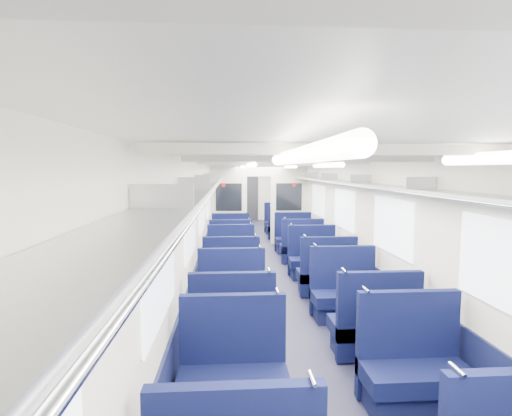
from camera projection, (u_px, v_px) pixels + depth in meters
floor at (270, 274)px, 8.41m from camera, size 2.80×18.00×0.01m
ceiling at (271, 162)px, 8.19m from camera, size 2.80×18.00×0.01m
wall_left at (203, 219)px, 8.21m from camera, size 0.02×18.00×2.35m
dado_left at (204, 259)px, 8.29m from camera, size 0.03×17.90×0.70m
wall_right at (337, 218)px, 8.39m from camera, size 0.02×18.00×2.35m
dado_right at (335, 257)px, 8.47m from camera, size 0.03×17.90×0.70m
wall_far at (249, 193)px, 17.24m from camera, size 2.80×0.02×2.35m
luggage_rack_left at (212, 181)px, 8.14m from camera, size 0.36×17.40×0.18m
luggage_rack_right at (329, 180)px, 8.30m from camera, size 0.36×17.40×0.18m
windows at (273, 209)px, 7.82m from camera, size 2.78×15.60×0.75m
ceiling_fittings at (272, 165)px, 7.93m from camera, size 2.70×16.06×0.11m
end_door at (249, 197)px, 17.19m from camera, size 0.75×0.06×2.00m
bulkhead at (259, 203)px, 11.63m from camera, size 2.80×0.10×2.35m
seat_6 at (233, 377)px, 3.58m from camera, size 0.98×0.54×1.09m
seat_7 at (413, 372)px, 3.69m from camera, size 0.98×0.54×1.09m
seat_8 at (232, 330)px, 4.63m from camera, size 0.98×0.54×1.09m
seat_9 at (374, 329)px, 4.67m from camera, size 0.98×0.54×1.09m
seat_10 at (232, 300)px, 5.72m from camera, size 0.98×0.54×1.09m
seat_11 at (344, 296)px, 5.88m from camera, size 0.98×0.54×1.09m
seat_12 at (231, 276)px, 6.98m from camera, size 0.98×0.54×1.09m
seat_13 at (326, 276)px, 6.97m from camera, size 0.98×0.54×1.09m
seat_14 at (231, 260)px, 8.20m from camera, size 0.98×0.54×1.09m
seat_15 at (313, 261)px, 8.12m from camera, size 0.98×0.54×1.09m
seat_16 at (231, 250)px, 9.26m from camera, size 0.98×0.54×1.09m
seat_17 at (301, 249)px, 9.39m from camera, size 0.98×0.54×1.09m
seat_18 at (231, 242)px, 10.32m from camera, size 0.98×0.54×1.09m
seat_19 at (293, 240)px, 10.55m from camera, size 0.98×0.54×1.09m
seat_20 at (230, 229)px, 12.41m from camera, size 0.98×0.54×1.09m
seat_21 at (283, 228)px, 12.62m from camera, size 0.98×0.54×1.09m
seat_22 at (230, 224)px, 13.66m from camera, size 0.98×0.54×1.09m
seat_23 at (279, 224)px, 13.70m from camera, size 0.98×0.54×1.09m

